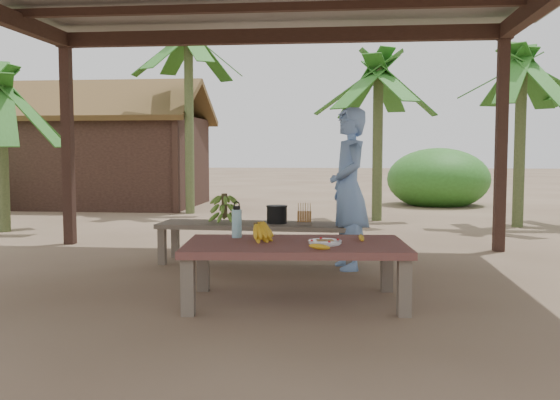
# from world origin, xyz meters

# --- Properties ---
(ground) EXTENTS (80.00, 80.00, 0.00)m
(ground) POSITION_xyz_m (0.00, 0.00, 0.00)
(ground) COLOR brown
(ground) RESTS_ON ground
(work_table) EXTENTS (1.89, 1.16, 0.50)m
(work_table) POSITION_xyz_m (0.49, -0.62, 0.43)
(work_table) COLOR brown
(work_table) RESTS_ON ground
(bench) EXTENTS (2.22, 0.70, 0.45)m
(bench) POSITION_xyz_m (-0.08, 1.13, 0.39)
(bench) COLOR brown
(bench) RESTS_ON ground
(ripe_banana_bunch) EXTENTS (0.30, 0.26, 0.17)m
(ripe_banana_bunch) POSITION_xyz_m (0.15, -0.56, 0.59)
(ripe_banana_bunch) COLOR yellow
(ripe_banana_bunch) RESTS_ON work_table
(plate) EXTENTS (0.27, 0.27, 0.04)m
(plate) POSITION_xyz_m (0.73, -0.70, 0.52)
(plate) COLOR white
(plate) RESTS_ON work_table
(loose_banana_front) EXTENTS (0.17, 0.10, 0.04)m
(loose_banana_front) POSITION_xyz_m (0.70, -0.96, 0.52)
(loose_banana_front) COLOR yellow
(loose_banana_front) RESTS_ON work_table
(loose_banana_side) EXTENTS (0.08, 0.17, 0.04)m
(loose_banana_side) POSITION_xyz_m (1.03, -0.44, 0.52)
(loose_banana_side) COLOR yellow
(loose_banana_side) RESTS_ON work_table
(water_flask) EXTENTS (0.09, 0.09, 0.32)m
(water_flask) POSITION_xyz_m (-0.04, -0.37, 0.63)
(water_flask) COLOR #3CA8BD
(water_flask) RESTS_ON work_table
(green_banana_stalk) EXTENTS (0.31, 0.31, 0.34)m
(green_banana_stalk) POSITION_xyz_m (-0.45, 1.14, 0.62)
(green_banana_stalk) COLOR #598C2D
(green_banana_stalk) RESTS_ON bench
(cooking_pot) EXTENTS (0.22, 0.22, 0.19)m
(cooking_pot) POSITION_xyz_m (0.14, 1.15, 0.55)
(cooking_pot) COLOR black
(cooking_pot) RESTS_ON bench
(skewer_rack) EXTENTS (0.18, 0.09, 0.24)m
(skewer_rack) POSITION_xyz_m (0.45, 1.05, 0.57)
(skewer_rack) COLOR #A57F47
(skewer_rack) RESTS_ON bench
(woman) EXTENTS (0.55, 0.71, 1.71)m
(woman) POSITION_xyz_m (0.93, 0.92, 0.85)
(woman) COLOR #7EA9EE
(woman) RESTS_ON ground
(hut) EXTENTS (4.40, 3.43, 2.85)m
(hut) POSITION_xyz_m (-4.50, 8.00, 1.10)
(hut) COLOR black
(hut) RESTS_ON ground
(banana_plant_ne) EXTENTS (1.80, 1.80, 2.92)m
(banana_plant_ne) POSITION_xyz_m (3.71, 4.89, 2.44)
(banana_plant_ne) COLOR #596638
(banana_plant_ne) RESTS_ON ground
(banana_plant_n) EXTENTS (1.80, 1.80, 2.91)m
(banana_plant_n) POSITION_xyz_m (1.44, 5.59, 2.43)
(banana_plant_n) COLOR #596638
(banana_plant_n) RESTS_ON ground
(banana_plant_nw) EXTENTS (1.80, 1.80, 3.75)m
(banana_plant_nw) POSITION_xyz_m (-2.22, 6.48, 3.24)
(banana_plant_nw) COLOR #596638
(banana_plant_nw) RESTS_ON ground
(banana_plant_w) EXTENTS (1.80, 1.80, 2.43)m
(banana_plant_w) POSITION_xyz_m (-4.37, 3.41, 1.95)
(banana_plant_w) COLOR #596638
(banana_plant_w) RESTS_ON ground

